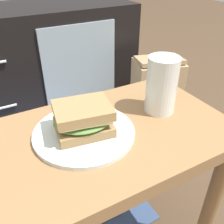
{
  "coord_description": "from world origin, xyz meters",
  "views": [
    {
      "loc": [
        -0.23,
        -0.41,
        0.81
      ],
      "look_at": [
        -0.0,
        0.0,
        0.51
      ],
      "focal_mm": 40.31,
      "sensor_mm": 36.0,
      "label": 1
    }
  ],
  "objects_px": {
    "tv_cabinet": "(46,60)",
    "sandwich_front": "(83,119)",
    "paper_bag": "(156,90)",
    "beer_glass": "(161,86)",
    "plate": "(84,132)"
  },
  "relations": [
    {
      "from": "tv_cabinet",
      "to": "sandwich_front",
      "type": "relative_size",
      "value": 6.63
    },
    {
      "from": "paper_bag",
      "to": "sandwich_front",
      "type": "bearing_deg",
      "value": -140.91
    },
    {
      "from": "tv_cabinet",
      "to": "paper_bag",
      "type": "bearing_deg",
      "value": -42.82
    },
    {
      "from": "tv_cabinet",
      "to": "plate",
      "type": "height_order",
      "value": "tv_cabinet"
    },
    {
      "from": "plate",
      "to": "paper_bag",
      "type": "relative_size",
      "value": 0.63
    },
    {
      "from": "beer_glass",
      "to": "paper_bag",
      "type": "xyz_separation_m",
      "value": [
        0.41,
        0.5,
        -0.35
      ]
    },
    {
      "from": "plate",
      "to": "paper_bag",
      "type": "xyz_separation_m",
      "value": [
        0.62,
        0.5,
        -0.29
      ]
    },
    {
      "from": "sandwich_front",
      "to": "beer_glass",
      "type": "xyz_separation_m",
      "value": [
        0.21,
        0.0,
        0.03
      ]
    },
    {
      "from": "tv_cabinet",
      "to": "beer_glass",
      "type": "bearing_deg",
      "value": -86.69
    },
    {
      "from": "sandwich_front",
      "to": "tv_cabinet",
      "type": "bearing_deg",
      "value": 80.3
    },
    {
      "from": "plate",
      "to": "beer_glass",
      "type": "bearing_deg",
      "value": 0.33
    },
    {
      "from": "plate",
      "to": "beer_glass",
      "type": "distance_m",
      "value": 0.22
    },
    {
      "from": "plate",
      "to": "beer_glass",
      "type": "relative_size",
      "value": 1.6
    },
    {
      "from": "paper_bag",
      "to": "tv_cabinet",
      "type": "bearing_deg",
      "value": 137.18
    },
    {
      "from": "sandwich_front",
      "to": "paper_bag",
      "type": "height_order",
      "value": "sandwich_front"
    }
  ]
}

